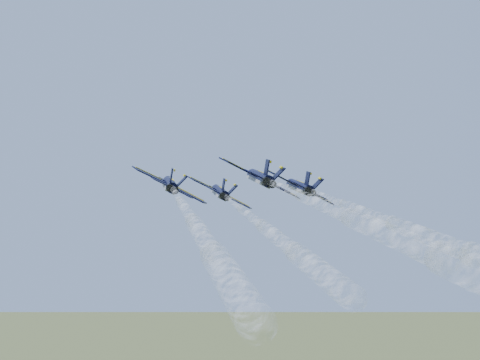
% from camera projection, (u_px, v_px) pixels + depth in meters
% --- Properties ---
extents(jet_lead, '(10.51, 15.71, 5.57)m').
position_uv_depth(jet_lead, '(220.00, 192.00, 124.29)').
color(jet_lead, black).
extents(jet_left, '(10.51, 15.71, 5.57)m').
position_uv_depth(jet_left, '(170.00, 185.00, 108.23)').
color(jet_left, black).
extents(jet_right, '(10.51, 15.71, 5.57)m').
position_uv_depth(jet_right, '(299.00, 187.00, 112.90)').
color(jet_right, black).
extents(jet_slot, '(10.51, 15.71, 5.57)m').
position_uv_depth(jet_slot, '(259.00, 178.00, 97.53)').
color(jet_slot, black).
extents(smoke_trail_lead, '(26.68, 65.29, 2.62)m').
position_uv_depth(smoke_trail_lead, '(303.00, 156.00, 73.45)').
color(smoke_trail_lead, white).
extents(smoke_trail_left, '(26.68, 65.29, 2.62)m').
position_uv_depth(smoke_trail_left, '(232.00, 132.00, 57.40)').
color(smoke_trail_left, white).
extents(smoke_trail_right, '(26.68, 65.29, 2.62)m').
position_uv_depth(smoke_trail_right, '(462.00, 140.00, 62.06)').
color(smoke_trail_right, white).
extents(smoke_trail_slot, '(26.68, 65.29, 2.62)m').
position_uv_depth(smoke_trail_slot, '(433.00, 106.00, 46.70)').
color(smoke_trail_slot, white).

